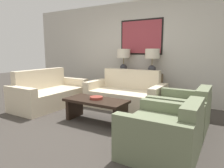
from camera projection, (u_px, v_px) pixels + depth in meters
name	position (u px, v px, depth m)	size (l,w,h in m)	color
ground_plane	(88.00, 126.00, 3.58)	(20.00, 20.00, 0.00)	#3D3833
back_wall	(142.00, 51.00, 5.39)	(7.50, 0.12, 2.65)	beige
console_table	(137.00, 87.00, 5.31)	(1.28, 0.39, 0.76)	brown
table_lamp_left	(124.00, 57.00, 5.38)	(0.36, 0.36, 0.63)	#333338
table_lamp_right	(152.00, 57.00, 4.98)	(0.36, 0.36, 0.63)	#333338
couch_by_back_wall	(126.00, 95.00, 4.77)	(1.82, 0.89, 0.89)	beige
couch_by_side	(50.00, 94.00, 4.88)	(0.89, 1.82, 0.89)	beige
coffee_table	(96.00, 105.00, 3.76)	(1.19, 0.56, 0.44)	black
decorative_bowl	(96.00, 98.00, 3.76)	(0.25, 0.25, 0.05)	#93382D
armchair_near_back_wall	(181.00, 112.00, 3.49)	(0.91, 0.99, 0.74)	#707A5B
armchair_near_camera	(163.00, 134.00, 2.58)	(0.91, 0.99, 0.74)	#707A5B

